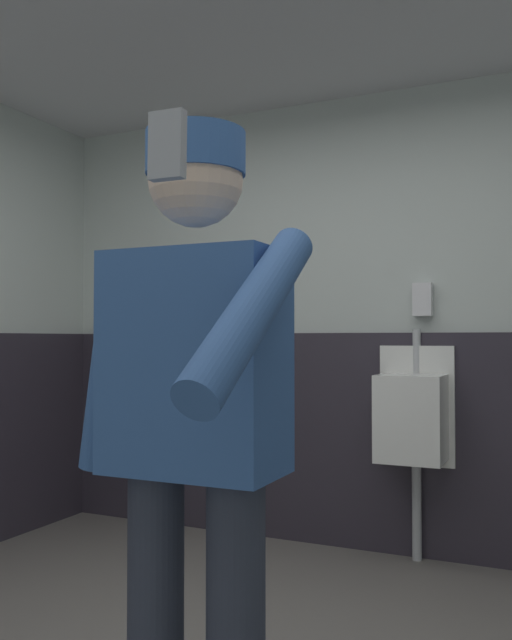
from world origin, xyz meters
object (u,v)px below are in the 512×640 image
object	(u,v)px
person	(193,413)
cell_phone	(167,145)
soap_dispenser	(423,300)
urinal_solo	(413,417)

from	to	relation	value
person	cell_phone	xyz separation A→B (m)	(0.24, -0.50, 0.49)
cell_phone	soap_dispenser	size ratio (longest dim) A/B	0.61
cell_phone	soap_dispenser	xyz separation A→B (m)	(-0.11, 2.77, -0.09)
person	cell_phone	size ratio (longest dim) A/B	15.39
cell_phone	urinal_solo	bearing A→B (deg)	91.24
person	soap_dispenser	bearing A→B (deg)	86.65
urinal_solo	cell_phone	xyz separation A→B (m)	(0.14, -2.65, 0.72)
cell_phone	soap_dispenser	bearing A→B (deg)	90.40
person	soap_dispenser	distance (m)	2.30
cell_phone	soap_dispenser	world-z (taller)	cell_phone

